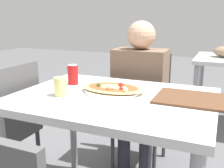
% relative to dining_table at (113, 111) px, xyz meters
% --- Properties ---
extents(dining_table, '(1.07, 0.80, 0.77)m').
position_rel_dining_table_xyz_m(dining_table, '(0.00, 0.00, 0.00)').
color(dining_table, silver).
rests_on(dining_table, ground_plane).
extents(chair_far_seated, '(0.40, 0.40, 0.91)m').
position_rel_dining_table_xyz_m(chair_far_seated, '(-0.04, 0.73, -0.17)').
color(chair_far_seated, '#4C4C4C').
rests_on(chair_far_seated, ground_plane).
extents(chair_side_left, '(0.40, 0.40, 0.91)m').
position_rel_dining_table_xyz_m(chair_side_left, '(-0.72, -0.07, -0.17)').
color(chair_side_left, '#4C4C4C').
rests_on(chair_side_left, ground_plane).
extents(person_seated, '(0.40, 0.27, 1.16)m').
position_rel_dining_table_xyz_m(person_seated, '(-0.04, 0.62, 0.01)').
color(person_seated, '#2D2D38').
rests_on(person_seated, ground_plane).
extents(pizza_main, '(0.37, 0.32, 0.06)m').
position_rel_dining_table_xyz_m(pizza_main, '(-0.03, 0.07, 0.11)').
color(pizza_main, white).
rests_on(pizza_main, dining_table).
extents(soda_can, '(0.07, 0.07, 0.12)m').
position_rel_dining_table_xyz_m(soda_can, '(-0.33, 0.14, 0.15)').
color(soda_can, red).
rests_on(soda_can, dining_table).
extents(drink_glass, '(0.07, 0.07, 0.10)m').
position_rel_dining_table_xyz_m(drink_glass, '(-0.26, -0.11, 0.14)').
color(drink_glass, '#E0DB7F').
rests_on(drink_glass, dining_table).
extents(serving_tray, '(0.37, 0.29, 0.01)m').
position_rel_dining_table_xyz_m(serving_tray, '(0.41, 0.09, 0.09)').
color(serving_tray, brown).
rests_on(serving_tray, dining_table).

